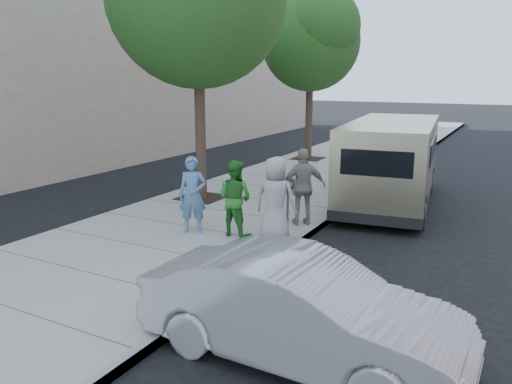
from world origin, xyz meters
TOP-DOWN VIEW (x-y plane):
  - ground at (0.00, 0.00)m, footprint 120.00×120.00m
  - sidewalk at (-1.00, 0.00)m, footprint 5.00×60.00m
  - curb_face at (1.44, 0.00)m, footprint 0.12×60.00m
  - tree_far at (-2.25, 10.00)m, footprint 3.92×3.80m
  - parking_meter at (1.25, 0.31)m, footprint 0.27×0.13m
  - van at (2.29, 4.70)m, footprint 2.70×6.29m
  - sedan at (3.20, -3.53)m, footprint 4.04×1.48m
  - person_officer at (-0.68, -0.28)m, footprint 0.71×0.60m
  - person_green_shirt at (0.20, -0.01)m, footprint 0.83×0.68m
  - person_gray_shirt at (1.10, 0.05)m, footprint 0.91×0.66m
  - person_striped_polo at (1.15, 1.36)m, footprint 1.07×0.94m

SIDE VIEW (x-z plane):
  - ground at x=0.00m, z-range 0.00..0.00m
  - sidewalk at x=-1.00m, z-range 0.00..0.15m
  - curb_face at x=1.44m, z-range -0.01..0.15m
  - sedan at x=3.20m, z-range 0.00..1.32m
  - person_green_shirt at x=0.20m, z-range 0.15..1.75m
  - person_officer at x=-0.68m, z-range 0.15..1.79m
  - person_gray_shirt at x=1.10m, z-range 0.15..1.88m
  - person_striped_polo at x=1.15m, z-range 0.15..1.88m
  - parking_meter at x=1.25m, z-range 0.43..1.68m
  - van at x=2.29m, z-range 0.07..2.33m
  - tree_far at x=-2.25m, z-range 1.64..8.13m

